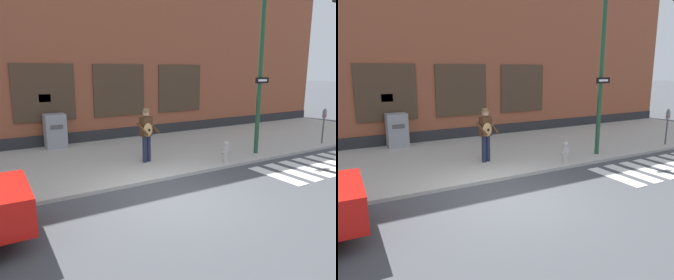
% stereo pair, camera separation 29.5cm
% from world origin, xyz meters
% --- Properties ---
extents(ground_plane, '(160.00, 160.00, 0.00)m').
position_xyz_m(ground_plane, '(0.00, 0.00, 0.00)').
color(ground_plane, '#424449').
extents(sidewalk, '(28.00, 5.71, 0.10)m').
position_xyz_m(sidewalk, '(0.00, 4.11, 0.05)').
color(sidewalk, '#ADAAA3').
rests_on(sidewalk, ground).
extents(building_backdrop, '(28.00, 4.06, 8.19)m').
position_xyz_m(building_backdrop, '(-0.00, 8.96, 4.09)').
color(building_backdrop, brown).
rests_on(building_backdrop, ground).
extents(crosswalk, '(5.20, 1.90, 0.01)m').
position_xyz_m(crosswalk, '(5.90, -0.04, 0.01)').
color(crosswalk, silver).
rests_on(crosswalk, ground).
extents(busker, '(0.77, 0.63, 1.75)m').
position_xyz_m(busker, '(0.77, 2.93, 1.09)').
color(busker, '#1E233D').
rests_on(busker, sidewalk).
extents(traffic_light, '(0.60, 3.05, 5.59)m').
position_xyz_m(traffic_light, '(4.68, 0.86, 3.93)').
color(traffic_light, '#1E472D').
rests_on(traffic_light, sidewalk).
extents(parking_meter, '(0.13, 0.11, 1.44)m').
position_xyz_m(parking_meter, '(8.20, 1.71, 1.04)').
color(parking_meter, '#47474C').
rests_on(parking_meter, sidewalk).
extents(utility_box, '(0.77, 0.64, 1.31)m').
position_xyz_m(utility_box, '(-1.33, 6.52, 0.76)').
color(utility_box, gray).
rests_on(utility_box, sidewalk).
extents(fire_hydrant, '(0.38, 0.20, 0.70)m').
position_xyz_m(fire_hydrant, '(2.98, 1.61, 0.44)').
color(fire_hydrant, '#B2ADA8').
rests_on(fire_hydrant, sidewalk).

